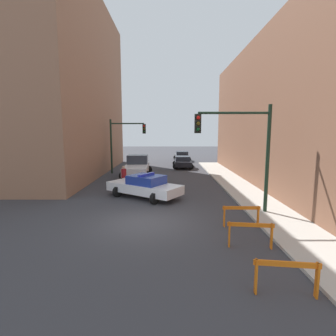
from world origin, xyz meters
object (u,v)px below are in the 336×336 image
traffic_light_near (243,142)px  white_truck (136,167)px  parked_car_near (182,162)px  police_car (144,186)px  barrier_back (240,213)px  parked_car_mid (181,156)px  pedestrian_crossing (123,177)px  barrier_mid (250,231)px  barrier_front (286,272)px  traffic_light_far (122,138)px

traffic_light_near → white_truck: traffic_light_near is taller
traffic_light_near → parked_car_near: 17.00m
police_car → barrier_back: police_car is taller
parked_car_mid → barrier_back: 25.66m
traffic_light_near → parked_car_mid: 24.07m
parked_car_mid → traffic_light_near: bearing=-87.0°
police_car → parked_car_near: 13.79m
traffic_light_near → pedestrian_crossing: 9.22m
pedestrian_crossing → barrier_mid: 11.24m
police_car → parked_car_mid: (3.38, 20.64, -0.05)m
parked_car_mid → pedestrian_crossing: (-5.07, -18.19, 0.19)m
parked_car_mid → barrier_front: size_ratio=2.72×
traffic_light_near → barrier_mid: (-0.77, -3.84, -2.91)m
parked_car_near → parked_car_mid: same height
police_car → barrier_back: size_ratio=3.07×
police_car → parked_car_near: bearing=21.6°
white_truck → barrier_back: bearing=-66.3°
parked_car_near → parked_car_mid: bearing=88.4°
barrier_front → barrier_back: same height
police_car → barrier_front: (4.35, -9.75, -0.11)m
traffic_light_far → white_truck: traffic_light_far is taller
white_truck → barrier_mid: size_ratio=3.42×
traffic_light_far → parked_car_mid: traffic_light_far is taller
police_car → traffic_light_near: bearing=-87.7°
barrier_front → pedestrian_crossing: bearing=116.3°
police_car → pedestrian_crossing: size_ratio=2.96×
traffic_light_near → parked_car_near: size_ratio=1.20×
barrier_front → traffic_light_far: bearing=110.8°
traffic_light_near → parked_car_mid: traffic_light_near is taller
traffic_light_far → white_truck: size_ratio=0.95×
white_truck → barrier_front: (5.72, -17.36, -0.29)m
pedestrian_crossing → barrier_back: (6.25, -7.45, -0.24)m
traffic_light_near → police_car: traffic_light_near is taller
traffic_light_near → white_truck: 12.85m
police_car → parked_car_near: (3.09, 13.44, -0.05)m
traffic_light_far → barrier_back: size_ratio=3.25×
police_car → parked_car_mid: police_car is taller
barrier_back → pedestrian_crossing: bearing=130.0°
white_truck → pedestrian_crossing: 5.16m
barrier_back → traffic_light_far: bearing=117.4°
parked_car_near → pedestrian_crossing: pedestrian_crossing is taller
traffic_light_far → barrier_mid: 18.29m
traffic_light_near → barrier_front: (-0.73, -6.55, -2.91)m
parked_car_mid → pedestrian_crossing: pedestrian_crossing is taller
barrier_mid → barrier_back: size_ratio=1.00×
pedestrian_crossing → traffic_light_near: bearing=129.1°
barrier_front → barrier_mid: (-0.04, 2.71, 0.00)m
barrier_front → barrier_mid: bearing=90.9°
parked_car_mid → barrier_mid: (0.93, -27.68, -0.06)m
traffic_light_near → barrier_front: traffic_light_near is taller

